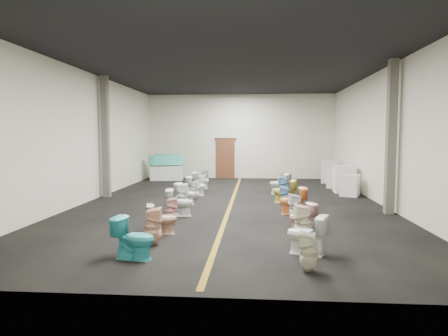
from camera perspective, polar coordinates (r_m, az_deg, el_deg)
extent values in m
plane|color=black|center=(13.70, 1.05, -5.02)|extent=(16.00, 16.00, 0.00)
plane|color=black|center=(13.68, 1.08, 13.90)|extent=(16.00, 16.00, 0.00)
plane|color=beige|center=(21.49, 2.35, 4.52)|extent=(10.00, 0.00, 10.00)
plane|color=beige|center=(5.54, -3.92, 4.08)|extent=(10.00, 0.00, 10.00)
plane|color=beige|center=(14.68, -18.87, 4.20)|extent=(0.00, 16.00, 16.00)
plane|color=beige|center=(14.12, 21.83, 4.11)|extent=(0.00, 16.00, 16.00)
cube|color=#846413|center=(13.70, 1.05, -5.01)|extent=(0.12, 15.60, 0.01)
cube|color=#562D19|center=(21.52, 0.20, 1.33)|extent=(1.00, 0.10, 2.10)
cube|color=#331C11|center=(21.49, 0.20, 4.18)|extent=(1.15, 0.08, 0.10)
cube|color=#59544C|center=(15.51, -16.55, 4.27)|extent=(0.25, 0.25, 4.50)
cube|color=#59544C|center=(12.61, 22.77, 4.06)|extent=(0.25, 0.25, 4.50)
cube|color=silver|center=(20.87, -8.17, -0.71)|extent=(1.73, 1.02, 0.73)
cube|color=#3FB8A3|center=(20.81, -8.19, 1.17)|extent=(1.36, 1.05, 0.50)
cylinder|color=#3FB8A3|center=(20.73, -9.83, 1.13)|extent=(0.66, 0.66, 0.50)
cylinder|color=#3FB8A3|center=(20.91, -6.57, 1.20)|extent=(0.66, 0.66, 0.50)
cube|color=teal|center=(20.80, -8.20, 1.72)|extent=(1.10, 0.79, 0.20)
cube|color=silver|center=(15.89, 17.54, -2.39)|extent=(0.85, 0.85, 0.82)
cube|color=silver|center=(16.87, 16.77, -1.52)|extent=(0.84, 0.84, 1.09)
cube|color=silver|center=(18.20, 15.86, -1.44)|extent=(0.99, 0.99, 0.85)
cube|color=silver|center=(20.07, 14.79, -0.53)|extent=(0.86, 0.86, 1.08)
imported|color=teal|center=(7.72, -12.68, -9.75)|extent=(0.85, 0.58, 0.80)
imported|color=#E2AE8C|center=(8.59, -10.14, -8.20)|extent=(0.42, 0.41, 0.81)
imported|color=#D7A783|center=(9.52, -8.87, -7.20)|extent=(0.77, 0.56, 0.71)
imported|color=#D99693|center=(10.47, -7.55, -6.10)|extent=(0.38, 0.37, 0.71)
imported|color=silver|center=(11.54, -6.34, -4.92)|extent=(0.78, 0.46, 0.78)
imported|color=white|center=(12.49, -6.02, -4.06)|extent=(0.41, 0.40, 0.83)
imported|color=white|center=(13.46, -5.50, -3.68)|extent=(0.78, 0.58, 0.71)
imported|color=white|center=(14.45, -4.21, -3.13)|extent=(0.38, 0.38, 0.69)
imported|color=white|center=(15.38, -3.98, -2.58)|extent=(0.76, 0.48, 0.74)
imported|color=white|center=(16.33, -3.23, -2.21)|extent=(0.40, 0.39, 0.70)
imported|color=white|center=(17.33, -3.33, -1.77)|extent=(0.77, 0.51, 0.72)
imported|color=silver|center=(18.23, -2.75, -1.36)|extent=(0.41, 0.40, 0.78)
imported|color=beige|center=(7.03, 12.01, -11.64)|extent=(0.37, 0.36, 0.69)
imported|color=white|center=(7.98, 11.72, -9.27)|extent=(0.89, 0.72, 0.79)
imported|color=#EEE5C6|center=(8.94, 11.23, -7.66)|extent=(0.41, 0.40, 0.82)
imported|color=#E9A6A2|center=(9.91, 11.12, -6.89)|extent=(0.75, 0.60, 0.67)
imported|color=silver|center=(10.90, 10.18, -5.59)|extent=(0.41, 0.40, 0.75)
imported|color=orange|center=(11.89, 9.79, -4.63)|extent=(0.84, 0.56, 0.80)
imported|color=#719FCA|center=(12.86, 8.76, -4.14)|extent=(0.40, 0.40, 0.69)
imported|color=#DFC944|center=(13.79, 8.63, -3.30)|extent=(0.88, 0.64, 0.81)
imported|color=#6AA5CB|center=(14.71, 8.51, -2.77)|extent=(0.42, 0.42, 0.83)
imported|color=silver|center=(15.76, 7.96, -2.25)|extent=(0.94, 0.74, 0.84)
imported|color=#F6F0C8|center=(16.71, 8.32, -1.87)|extent=(0.49, 0.49, 0.83)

